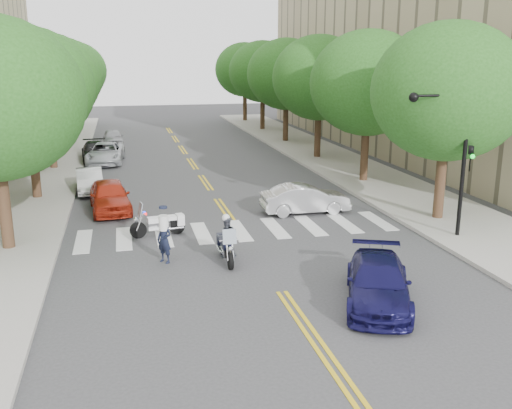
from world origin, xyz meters
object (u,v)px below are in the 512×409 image
object	(u,v)px
sedan_blue	(378,283)
motorcycle_parked	(162,223)
motorcycle_police	(226,240)
officer_standing	(164,240)
convertible	(305,199)

from	to	relation	value
sedan_blue	motorcycle_parked	bearing A→B (deg)	147.54
motorcycle_police	motorcycle_parked	bearing A→B (deg)	-60.20
officer_standing	convertible	distance (m)	8.47
motorcycle_police	sedan_blue	xyz separation A→B (m)	(3.65, -4.50, -0.13)
officer_standing	motorcycle_police	bearing A→B (deg)	38.38
officer_standing	convertible	world-z (taller)	officer_standing
officer_standing	sedan_blue	bearing A→B (deg)	7.73
officer_standing	sedan_blue	size ratio (longest dim) A/B	0.37
convertible	sedan_blue	xyz separation A→B (m)	(-1.02, -9.91, -0.03)
officer_standing	convertible	size ratio (longest dim) A/B	0.41
convertible	officer_standing	bearing A→B (deg)	127.50
motorcycle_police	officer_standing	size ratio (longest dim) A/B	1.30
motorcycle_police	motorcycle_parked	distance (m)	4.02
sedan_blue	officer_standing	bearing A→B (deg)	162.42
motorcycle_parked	officer_standing	world-z (taller)	officer_standing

